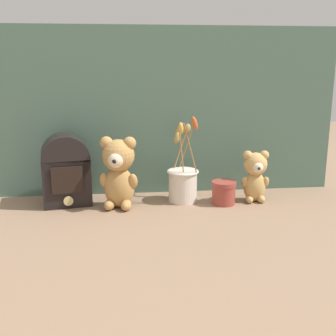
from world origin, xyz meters
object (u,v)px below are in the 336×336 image
object	(u,v)px
teddy_bear_medium	(255,175)
decorative_tin_tall	(223,192)
teddy_bear_large	(119,171)
vintage_radio	(66,170)
flower_vase	(183,180)

from	to	relation	value
teddy_bear_medium	decorative_tin_tall	xyz separation A→B (m)	(-0.11, -0.01, -0.05)
teddy_bear_large	teddy_bear_medium	distance (m)	0.47
teddy_bear_large	vintage_radio	distance (m)	0.19
teddy_bear_medium	decorative_tin_tall	size ratio (longest dim) A/B	2.15
vintage_radio	teddy_bear_medium	bearing A→B (deg)	-3.89
teddy_bear_medium	vintage_radio	world-z (taller)	vintage_radio
flower_vase	vintage_radio	bearing A→B (deg)	177.91
teddy_bear_large	teddy_bear_medium	xyz separation A→B (m)	(0.47, 0.01, -0.03)
vintage_radio	flower_vase	bearing A→B (deg)	-2.09
flower_vase	vintage_radio	xyz separation A→B (m)	(-0.40, 0.01, 0.04)
teddy_bear_large	vintage_radio	xyz separation A→B (m)	(-0.18, 0.06, -0.00)
teddy_bear_large	teddy_bear_medium	size ratio (longest dim) A/B	1.33
teddy_bear_large	flower_vase	bearing A→B (deg)	11.34
flower_vase	vintage_radio	size ratio (longest dim) A/B	1.28
flower_vase	decorative_tin_tall	world-z (taller)	flower_vase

